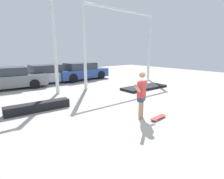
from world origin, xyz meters
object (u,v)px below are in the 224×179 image
object	(u,v)px
skateboarder	(142,93)
manual_pad	(144,87)
grind_box	(38,107)
skateboard	(158,117)
parked_car_blue	(82,72)
parked_car_grey	(8,79)
parked_car_silver	(47,74)

from	to	relation	value
skateboarder	manual_pad	world-z (taller)	skateboarder
grind_box	manual_pad	world-z (taller)	grind_box
skateboard	parked_car_blue	xyz separation A→B (m)	(2.32, 9.75, 0.65)
manual_pad	parked_car_grey	world-z (taller)	parked_car_grey
grind_box	parked_car_grey	distance (m)	5.77
skateboarder	parked_car_grey	size ratio (longest dim) A/B	0.37
grind_box	parked_car_silver	bearing A→B (deg)	67.73
grind_box	manual_pad	distance (m)	6.88
parked_car_blue	grind_box	bearing A→B (deg)	-135.84
skateboarder	parked_car_blue	distance (m)	9.68
skateboarder	skateboard	distance (m)	1.11
parked_car_grey	skateboard	bearing A→B (deg)	-65.29
parked_car_grey	parked_car_blue	size ratio (longest dim) A/B	1.02
skateboarder	parked_car_blue	xyz separation A→B (m)	(2.77, 9.28, -0.26)
parked_car_silver	parked_car_blue	xyz separation A→B (m)	(2.93, -0.21, 0.03)
grind_box	parked_car_blue	xyz separation A→B (m)	(5.48, 6.03, 0.53)
skateboard	parked_car_silver	xyz separation A→B (m)	(-0.60, 9.95, 0.62)
skateboarder	grind_box	size ratio (longest dim) A/B	0.68
manual_pad	parked_car_silver	world-z (taller)	parked_car_silver
skateboarder	parked_car_silver	distance (m)	9.49
skateboard	manual_pad	size ratio (longest dim) A/B	0.25
manual_pad	parked_car_silver	bearing A→B (deg)	125.44
skateboarder	grind_box	world-z (taller)	skateboarder
skateboarder	skateboard	xyz separation A→B (m)	(0.44, -0.47, -0.90)
skateboard	parked_car_blue	bearing A→B (deg)	72.46
skateboard	parked_car_grey	size ratio (longest dim) A/B	0.17
manual_pad	parked_car_grey	size ratio (longest dim) A/B	0.70
manual_pad	parked_car_blue	world-z (taller)	parked_car_blue
manual_pad	parked_car_grey	xyz separation A→B (m)	(-7.07, 5.57, 0.61)
parked_car_grey	manual_pad	bearing A→B (deg)	-33.06
manual_pad	parked_car_grey	bearing A→B (deg)	141.73
skateboard	grind_box	world-z (taller)	grind_box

